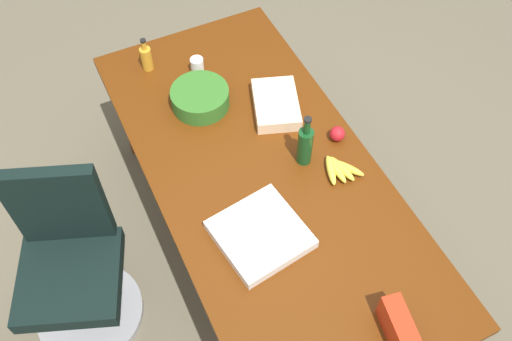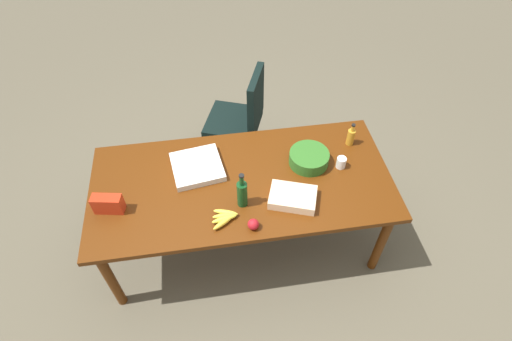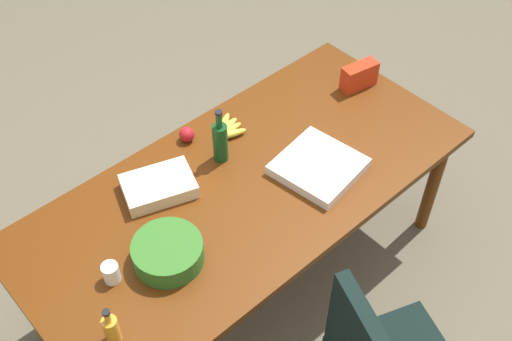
{
  "view_description": "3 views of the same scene",
  "coord_description": "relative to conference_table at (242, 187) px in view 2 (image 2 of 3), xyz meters",
  "views": [
    {
      "loc": [
        1.42,
        -0.72,
        2.98
      ],
      "look_at": [
        0.02,
        -0.05,
        0.83
      ],
      "focal_mm": 40.49,
      "sensor_mm": 36.0,
      "label": 1
    },
    {
      "loc": [
        0.19,
        1.91,
        3.02
      ],
      "look_at": [
        -0.11,
        -0.02,
        0.85
      ],
      "focal_mm": 28.5,
      "sensor_mm": 36.0,
      "label": 2
    },
    {
      "loc": [
        -1.26,
        -1.46,
        2.92
      ],
      "look_at": [
        0.05,
        -0.02,
        0.83
      ],
      "focal_mm": 43.6,
      "sensor_mm": 36.0,
      "label": 3
    }
  ],
  "objects": [
    {
      "name": "sheet_cake",
      "position": [
        -0.33,
        0.23,
        0.11
      ],
      "size": [
        0.37,
        0.31,
        0.07
      ],
      "primitive_type": "cube",
      "rotation": [
        0.0,
        0.0,
        -0.34
      ],
      "color": "beige",
      "rests_on": "conference_table"
    },
    {
      "name": "pizza_box",
      "position": [
        0.31,
        -0.17,
        0.1
      ],
      "size": [
        0.41,
        0.41,
        0.05
      ],
      "primitive_type": "cube",
      "rotation": [
        0.0,
        0.0,
        0.15
      ],
      "color": "silver",
      "rests_on": "conference_table"
    },
    {
      "name": "salad_bowl",
      "position": [
        -0.52,
        -0.1,
        0.12
      ],
      "size": [
        0.37,
        0.37,
        0.1
      ],
      "primitive_type": "cylinder",
      "rotation": [
        0.0,
        0.0,
        0.31
      ],
      "color": "#2D6621",
      "rests_on": "conference_table"
    },
    {
      "name": "office_chair",
      "position": [
        -0.09,
        -0.98,
        -0.3
      ],
      "size": [
        0.62,
        0.62,
        1.01
      ],
      "color": "gray",
      "rests_on": "ground"
    },
    {
      "name": "dressing_bottle",
      "position": [
        -0.89,
        -0.26,
        0.15
      ],
      "size": [
        0.07,
        0.07,
        0.2
      ],
      "color": "#C58823",
      "rests_on": "conference_table"
    },
    {
      "name": "ground_plane",
      "position": [
        0.0,
        0.0,
        -0.7
      ],
      "size": [
        10.0,
        10.0,
        0.0
      ],
      "primitive_type": "plane",
      "color": "brown"
    },
    {
      "name": "apple_red",
      "position": [
        -0.02,
        0.41,
        0.11
      ],
      "size": [
        0.1,
        0.1,
        0.08
      ],
      "primitive_type": "sphere",
      "rotation": [
        0.0,
        0.0,
        -0.34
      ],
      "color": "#AC1820",
      "rests_on": "conference_table"
    },
    {
      "name": "banana_bunch",
      "position": [
        0.16,
        0.32,
        0.1
      ],
      "size": [
        0.19,
        0.18,
        0.04
      ],
      "color": "yellow",
      "rests_on": "conference_table"
    },
    {
      "name": "conference_table",
      "position": [
        0.0,
        0.0,
        0.0
      ],
      "size": [
        2.19,
        1.02,
        0.77
      ],
      "color": "#522508",
      "rests_on": "ground"
    },
    {
      "name": "chip_bag_red",
      "position": [
        0.92,
        0.12,
        0.14
      ],
      "size": [
        0.21,
        0.11,
        0.14
      ],
      "primitive_type": "cube",
      "rotation": [
        0.0,
        0.0,
        -0.18
      ],
      "color": "red",
      "rests_on": "conference_table"
    },
    {
      "name": "wine_bottle",
      "position": [
        0.02,
        0.2,
        0.19
      ],
      "size": [
        0.09,
        0.09,
        0.3
      ],
      "color": "#103F19",
      "rests_on": "conference_table"
    },
    {
      "name": "paper_cup",
      "position": [
        -0.75,
        -0.03,
        0.12
      ],
      "size": [
        0.09,
        0.09,
        0.09
      ],
      "primitive_type": "cylinder",
      "rotation": [
        0.0,
        0.0,
        -0.3
      ],
      "color": "white",
      "rests_on": "conference_table"
    }
  ]
}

